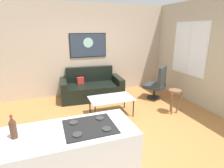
% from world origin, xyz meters
% --- Properties ---
extents(ground, '(6.40, 6.40, 0.04)m').
position_xyz_m(ground, '(0.00, 0.00, -0.02)').
color(ground, '#AB713A').
extents(back_wall, '(6.40, 0.05, 2.80)m').
position_xyz_m(back_wall, '(0.00, 2.42, 1.40)').
color(back_wall, '#BFA991').
rests_on(back_wall, ground).
extents(right_wall, '(0.05, 6.40, 2.80)m').
position_xyz_m(right_wall, '(2.62, 0.30, 1.40)').
color(right_wall, '#BAAA8F').
rests_on(right_wall, ground).
extents(couch, '(1.89, 1.04, 0.91)m').
position_xyz_m(couch, '(-0.04, 1.92, 0.30)').
color(couch, black).
rests_on(couch, ground).
extents(coffee_table, '(1.05, 0.64, 0.45)m').
position_xyz_m(coffee_table, '(0.12, 0.60, 0.41)').
color(coffee_table, silver).
rests_on(coffee_table, ground).
extents(armchair, '(0.78, 0.78, 1.01)m').
position_xyz_m(armchair, '(1.77, 1.13, 0.49)').
color(armchair, black).
rests_on(armchair, ground).
extents(bar_stool, '(0.35, 0.34, 0.62)m').
position_xyz_m(bar_stool, '(1.63, 0.16, 0.47)').
color(bar_stool, brown).
rests_on(bar_stool, ground).
extents(kitchen_counter, '(1.67, 0.70, 0.96)m').
position_xyz_m(kitchen_counter, '(-1.15, -1.35, 0.47)').
color(kitchen_counter, silver).
rests_on(kitchen_counter, ground).
extents(soda_bottle, '(0.07, 0.07, 0.27)m').
position_xyz_m(soda_bottle, '(-1.67, -1.30, 1.05)').
color(soda_bottle, '#4D2F1E').
rests_on(soda_bottle, kitchen_counter).
extents(wall_painting, '(1.15, 0.03, 0.74)m').
position_xyz_m(wall_painting, '(-0.00, 2.38, 1.55)').
color(wall_painting, black).
extents(window, '(0.03, 1.29, 1.49)m').
position_xyz_m(window, '(2.59, 0.90, 1.50)').
color(window, silver).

